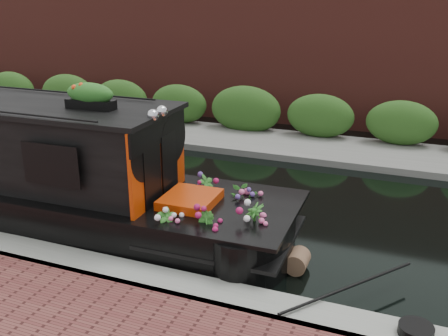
% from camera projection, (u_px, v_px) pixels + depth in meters
% --- Properties ---
extents(ground, '(80.00, 80.00, 0.00)m').
position_uv_depth(ground, '(168.00, 195.00, 10.45)').
color(ground, black).
rests_on(ground, ground).
extents(near_bank_coping, '(40.00, 0.60, 0.50)m').
position_uv_depth(near_bank_coping, '(66.00, 272.00, 7.56)').
color(near_bank_coping, gray).
rests_on(near_bank_coping, ground).
extents(far_bank_path, '(40.00, 2.40, 0.34)m').
position_uv_depth(far_bank_path, '(237.00, 142.00, 14.14)').
color(far_bank_path, slate).
rests_on(far_bank_path, ground).
extents(far_hedge, '(40.00, 1.10, 2.80)m').
position_uv_depth(far_hedge, '(247.00, 134.00, 14.93)').
color(far_hedge, '#29521B').
rests_on(far_hedge, ground).
extents(far_brick_wall, '(40.00, 1.00, 8.00)m').
position_uv_depth(far_brick_wall, '(268.00, 119.00, 16.77)').
color(far_brick_wall, maroon).
rests_on(far_brick_wall, ground).
extents(rope_fender, '(0.33, 0.39, 0.33)m').
position_uv_depth(rope_fender, '(298.00, 261.00, 7.54)').
color(rope_fender, brown).
rests_on(rope_fender, ground).
extents(coiled_mooring_rope, '(0.40, 0.40, 0.12)m').
position_uv_depth(coiled_mooring_rope, '(416.00, 330.00, 5.76)').
color(coiled_mooring_rope, black).
rests_on(coiled_mooring_rope, near_bank_coping).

